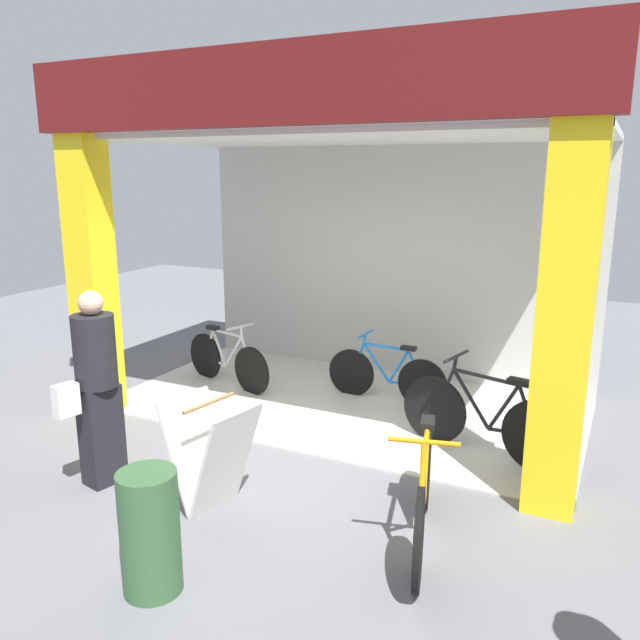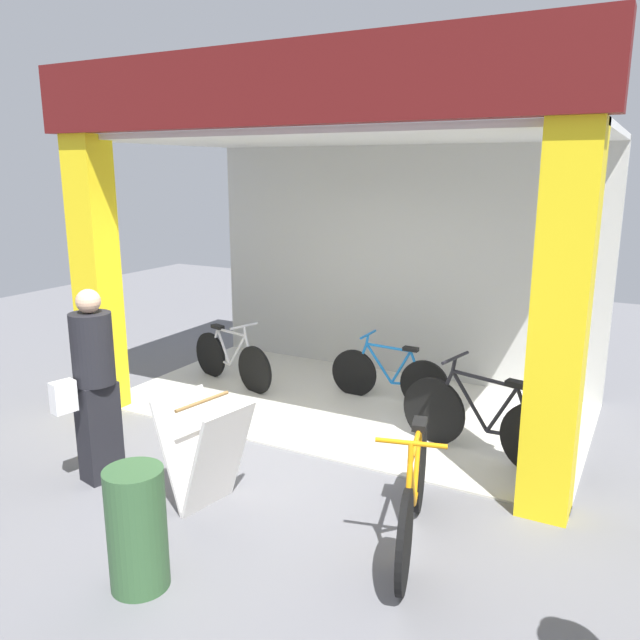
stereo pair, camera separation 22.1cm
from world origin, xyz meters
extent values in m
plane|color=slate|center=(0.00, 0.00, 0.00)|extent=(18.34, 18.34, 0.00)
cube|color=beige|center=(0.00, 1.39, 0.01)|extent=(5.17, 2.77, 0.02)
cube|color=#B7B7B2|center=(0.00, 2.77, 1.50)|extent=(5.17, 0.12, 3.00)
cube|color=yellow|center=(-2.39, 0.00, 1.50)|extent=(0.39, 0.36, 3.00)
cube|color=yellow|center=(2.39, 0.00, 1.50)|extent=(0.39, 0.36, 3.00)
cube|color=#591414|center=(0.00, -0.15, 3.33)|extent=(5.37, 0.20, 0.65)
cube|color=silver|center=(0.00, 1.39, 2.97)|extent=(5.17, 2.77, 0.06)
cylinder|color=black|center=(0.81, 1.67, 0.28)|extent=(0.57, 0.05, 0.57)
cylinder|color=black|center=(-0.07, 1.68, 0.28)|extent=(0.57, 0.05, 0.57)
cylinder|color=blue|center=(0.60, 1.67, 0.26)|extent=(0.38, 0.04, 0.07)
cylinder|color=blue|center=(0.52, 1.67, 0.45)|extent=(0.25, 0.03, 0.43)
cylinder|color=blue|center=(0.25, 1.68, 0.46)|extent=(0.35, 0.04, 0.45)
cylinder|color=blue|center=(0.36, 1.68, 0.66)|extent=(0.55, 0.04, 0.05)
cylinder|color=blue|center=(0.71, 1.67, 0.47)|extent=(0.19, 0.03, 0.38)
cylinder|color=blue|center=(0.02, 1.68, 0.48)|extent=(0.17, 0.03, 0.39)
cylinder|color=blue|center=(0.10, 1.68, 0.73)|extent=(0.05, 0.03, 0.12)
cylinder|color=blue|center=(0.10, 1.68, 0.78)|extent=(0.03, 0.40, 0.03)
cube|color=black|center=(0.63, 1.67, 0.68)|extent=(0.17, 0.09, 0.04)
cylinder|color=black|center=(2.21, 0.60, 0.34)|extent=(0.67, 0.19, 0.67)
cylinder|color=black|center=(1.19, 0.83, 0.34)|extent=(0.67, 0.19, 0.67)
cylinder|color=black|center=(1.97, 0.66, 0.31)|extent=(0.45, 0.13, 0.09)
cylinder|color=black|center=(1.88, 0.68, 0.53)|extent=(0.29, 0.10, 0.50)
cylinder|color=black|center=(1.56, 0.75, 0.54)|extent=(0.41, 0.13, 0.53)
cylinder|color=black|center=(1.69, 0.72, 0.78)|extent=(0.64, 0.18, 0.05)
cylinder|color=black|center=(2.10, 0.63, 0.55)|extent=(0.22, 0.08, 0.45)
cylinder|color=black|center=(1.29, 0.81, 0.56)|extent=(0.20, 0.08, 0.47)
cylinder|color=black|center=(1.39, 0.79, 0.86)|extent=(0.06, 0.05, 0.14)
cylinder|color=black|center=(1.40, 0.78, 0.92)|extent=(0.13, 0.46, 0.03)
cube|color=black|center=(2.00, 0.65, 0.80)|extent=(0.22, 0.14, 0.05)
cylinder|color=black|center=(-2.03, 1.45, 0.29)|extent=(0.57, 0.21, 0.59)
cylinder|color=black|center=(-1.16, 1.19, 0.29)|extent=(0.57, 0.21, 0.59)
cylinder|color=silver|center=(-1.83, 1.39, 0.27)|extent=(0.39, 0.15, 0.08)
cylinder|color=silver|center=(-1.75, 1.37, 0.46)|extent=(0.25, 0.11, 0.44)
cylinder|color=silver|center=(-1.48, 1.29, 0.47)|extent=(0.36, 0.14, 0.46)
cylinder|color=silver|center=(-1.59, 1.32, 0.68)|extent=(0.55, 0.20, 0.05)
cylinder|color=silver|center=(-1.93, 1.43, 0.49)|extent=(0.19, 0.09, 0.40)
cylinder|color=silver|center=(-1.25, 1.22, 0.49)|extent=(0.18, 0.08, 0.41)
cylinder|color=silver|center=(-1.32, 1.24, 0.75)|extent=(0.06, 0.05, 0.12)
cylinder|color=silver|center=(-1.33, 1.24, 0.81)|extent=(0.15, 0.40, 0.03)
cube|color=black|center=(-1.86, 1.40, 0.70)|extent=(0.20, 0.14, 0.04)
cylinder|color=black|center=(1.50, -0.41, 0.34)|extent=(0.21, 0.66, 0.67)
cylinder|color=black|center=(1.75, -1.42, 0.34)|extent=(0.21, 0.66, 0.67)
cylinder|color=orange|center=(1.56, -0.65, 0.31)|extent=(0.15, 0.45, 0.09)
cylinder|color=orange|center=(1.58, -0.74, 0.53)|extent=(0.11, 0.29, 0.50)
cylinder|color=orange|center=(1.66, -1.05, 0.54)|extent=(0.14, 0.41, 0.52)
cylinder|color=orange|center=(1.63, -0.92, 0.78)|extent=(0.19, 0.63, 0.05)
cylinder|color=orange|center=(1.52, -0.52, 0.55)|extent=(0.09, 0.22, 0.45)
cylinder|color=orange|center=(1.72, -1.32, 0.56)|extent=(0.08, 0.20, 0.47)
cylinder|color=orange|center=(1.70, -1.23, 0.85)|extent=(0.05, 0.06, 0.14)
cylinder|color=orange|center=(1.70, -1.22, 0.92)|extent=(0.46, 0.15, 0.03)
cube|color=black|center=(1.55, -0.61, 0.80)|extent=(0.15, 0.22, 0.05)
cube|color=silver|center=(-0.18, -1.16, 0.44)|extent=(0.43, 0.58, 0.90)
cube|color=silver|center=(0.13, -1.21, 0.44)|extent=(0.43, 0.58, 0.90)
cylinder|color=olive|center=(-0.03, -1.19, 0.89)|extent=(0.12, 0.53, 0.03)
cube|color=black|center=(-1.13, -1.25, 0.44)|extent=(0.30, 0.36, 0.88)
cylinder|color=black|center=(-1.13, -1.25, 1.18)|extent=(0.41, 0.41, 0.61)
sphere|color=#D8AD8C|center=(-1.13, -1.25, 1.59)|extent=(0.20, 0.20, 0.20)
cube|color=white|center=(-1.19, -1.53, 0.83)|extent=(0.15, 0.21, 0.26)
cylinder|color=#335933|center=(0.23, -2.21, 0.41)|extent=(0.38, 0.38, 0.82)
camera|label=1|loc=(2.79, -4.96, 2.65)|focal=35.71mm
camera|label=2|loc=(2.99, -4.86, 2.65)|focal=35.71mm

